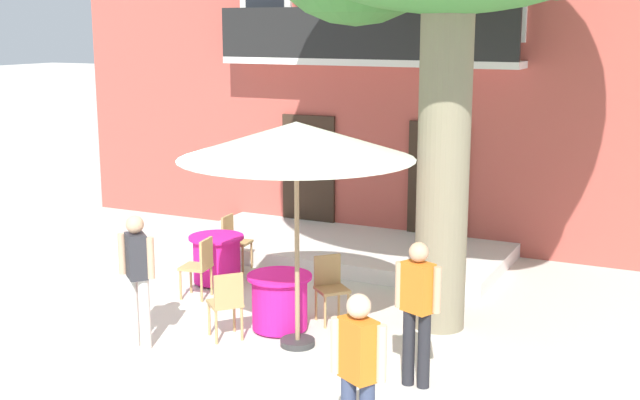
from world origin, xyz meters
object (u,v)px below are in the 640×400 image
at_px(pedestrian_near_entrance, 417,306).
at_px(cafe_chair_near_tree_1, 227,301).
at_px(cafe_chair_middle_1, 233,239).
at_px(pedestrian_by_tree, 137,274).
at_px(cafe_table_near_tree, 280,302).
at_px(cafe_umbrella, 296,141).
at_px(cafe_chair_near_tree_0, 330,284).
at_px(pedestrian_mid_plaza, 358,373).
at_px(cafe_chair_middle_0, 200,264).
at_px(cafe_table_middle, 217,259).

bearing_deg(pedestrian_near_entrance, cafe_chair_near_tree_1, 174.64).
xyz_separation_m(cafe_chair_middle_1, pedestrian_by_tree, (0.75, -3.42, 0.44)).
height_order(cafe_table_near_tree, cafe_umbrella, cafe_umbrella).
xyz_separation_m(cafe_chair_near_tree_0, pedestrian_mid_plaza, (1.91, -3.45, 0.43)).
distance_m(cafe_chair_middle_0, cafe_umbrella, 3.17).
distance_m(cafe_table_near_tree, pedestrian_by_tree, 1.93).
distance_m(pedestrian_near_entrance, pedestrian_mid_plaza, 1.99).
height_order(cafe_table_near_tree, pedestrian_by_tree, pedestrian_by_tree).
bearing_deg(cafe_umbrella, pedestrian_by_tree, -152.24).
relative_size(cafe_chair_near_tree_1, cafe_chair_middle_0, 1.00).
height_order(cafe_chair_near_tree_0, cafe_table_middle, cafe_chair_near_tree_0).
relative_size(cafe_chair_near_tree_0, pedestrian_near_entrance, 0.54).
xyz_separation_m(cafe_chair_near_tree_1, cafe_umbrella, (0.91, 0.23, 2.08)).
bearing_deg(pedestrian_near_entrance, cafe_table_middle, 151.40).
bearing_deg(cafe_table_middle, cafe_chair_middle_1, 101.73).
xyz_separation_m(cafe_table_near_tree, cafe_chair_middle_1, (-2.03, 2.11, 0.14)).
xyz_separation_m(cafe_chair_middle_1, pedestrian_near_entrance, (4.25, -2.97, 0.42)).
relative_size(cafe_chair_middle_0, pedestrian_by_tree, 0.53).
bearing_deg(cafe_umbrella, cafe_table_near_tree, 140.29).
height_order(cafe_chair_middle_0, pedestrian_by_tree, pedestrian_by_tree).
bearing_deg(cafe_chair_middle_0, pedestrian_by_tree, -78.25).
distance_m(cafe_chair_middle_1, pedestrian_mid_plaza, 6.64).
distance_m(cafe_table_middle, pedestrian_by_tree, 2.81).
height_order(cafe_chair_middle_0, cafe_umbrella, cafe_umbrella).
xyz_separation_m(cafe_table_near_tree, pedestrian_near_entrance, (2.22, -0.86, 0.55)).
height_order(cafe_table_middle, pedestrian_near_entrance, pedestrian_near_entrance).
bearing_deg(cafe_table_near_tree, cafe_chair_middle_0, 159.27).
relative_size(cafe_table_near_tree, cafe_chair_near_tree_0, 0.95).
bearing_deg(cafe_table_near_tree, cafe_chair_middle_1, 133.95).
bearing_deg(pedestrian_near_entrance, pedestrian_by_tree, -172.68).
height_order(pedestrian_mid_plaza, pedestrian_by_tree, pedestrian_by_tree).
height_order(cafe_chair_middle_1, cafe_umbrella, cafe_umbrella).
bearing_deg(cafe_chair_near_tree_1, pedestrian_by_tree, -140.60).
bearing_deg(cafe_chair_near_tree_0, cafe_chair_middle_0, 178.96).
relative_size(cafe_table_near_tree, pedestrian_by_tree, 0.51).
bearing_deg(pedestrian_by_tree, cafe_chair_near_tree_0, 47.74).
bearing_deg(pedestrian_near_entrance, cafe_chair_middle_1, 145.04).
distance_m(cafe_chair_near_tree_0, pedestrian_near_entrance, 2.33).
xyz_separation_m(cafe_chair_near_tree_0, cafe_table_middle, (-2.33, 0.77, -0.14)).
bearing_deg(cafe_chair_near_tree_1, cafe_table_near_tree, 54.63).
distance_m(cafe_table_middle, cafe_chair_middle_0, 0.77).
bearing_deg(cafe_chair_near_tree_1, pedestrian_near_entrance, -5.36).
height_order(cafe_chair_middle_1, pedestrian_near_entrance, pedestrian_near_entrance).
relative_size(cafe_chair_near_tree_0, cafe_chair_middle_0, 1.00).
distance_m(cafe_table_near_tree, cafe_umbrella, 2.30).
distance_m(cafe_chair_middle_1, pedestrian_near_entrance, 5.21).
relative_size(cafe_umbrella, pedestrian_mid_plaza, 1.71).
bearing_deg(cafe_chair_middle_0, cafe_chair_middle_1, 103.03).
xyz_separation_m(cafe_chair_near_tree_1, cafe_chair_middle_1, (-1.60, 2.72, 0.00)).
xyz_separation_m(cafe_table_near_tree, cafe_table_middle, (-1.88, 1.37, 0.00)).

